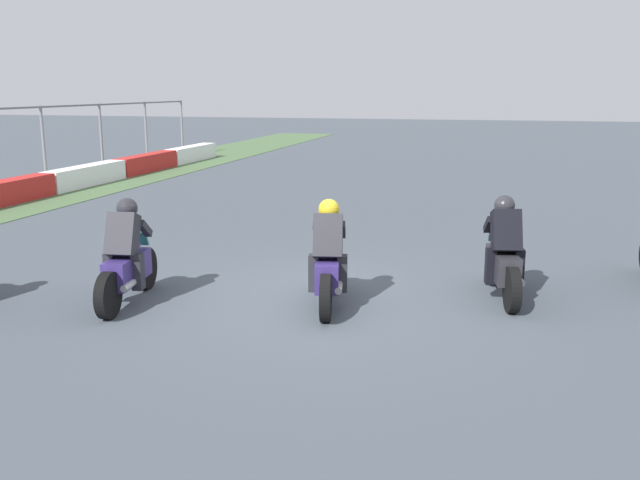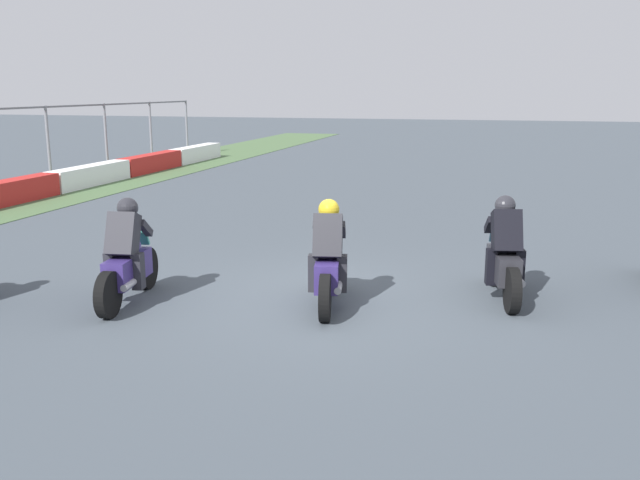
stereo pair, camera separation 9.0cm
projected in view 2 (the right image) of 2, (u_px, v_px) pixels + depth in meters
The scene contains 4 objects.
ground_plane at pixel (322, 299), 10.05m from camera, with size 120.00×120.00×0.00m, color #434B53.
rider_lane_b at pixel (504, 257), 9.99m from camera, with size 2.03×0.63×1.51m.
rider_lane_c at pixel (328, 263), 9.67m from camera, with size 2.03×0.63×1.51m.
rider_lane_d at pixel (127, 260), 9.80m from camera, with size 2.04×0.59×1.51m.
Camera 2 is at (-9.30, -2.50, 3.02)m, focal length 38.54 mm.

